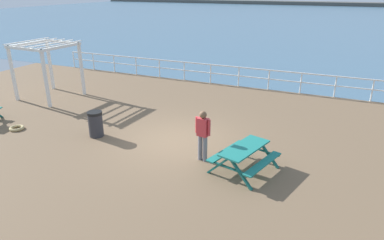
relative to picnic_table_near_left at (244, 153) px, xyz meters
The scene contains 9 objects.
ground_plane 3.10m from the picnic_table_near_left, 158.46° to the left, with size 30.00×24.00×0.20m, color brown.
sea_band 53.94m from the picnic_table_near_left, 92.99° to the left, with size 142.00×90.00×0.01m, color #476B84.
distant_shoreline 96.90m from the picnic_table_near_left, 91.66° to the left, with size 142.00×6.00×1.80m, color #4C4C47.
seaward_railing 9.30m from the picnic_table_near_left, 107.60° to the left, with size 23.07×0.07×1.08m.
picnic_table_near_left is the anchor object (origin of this frame).
visitor 1.43m from the picnic_table_near_left, behind, with size 0.52×0.28×1.66m.
lattice_pergola 11.29m from the picnic_table_near_left, 163.43° to the left, with size 2.57×2.69×2.70m.
litter_bin 5.67m from the picnic_table_near_left, behind, with size 0.55×0.55×0.95m.
rope_coil 8.92m from the picnic_table_near_left, behind, with size 0.55×0.55×0.11m, color tan.
Camera 1 is at (5.04, -10.00, 5.20)m, focal length 32.05 mm.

